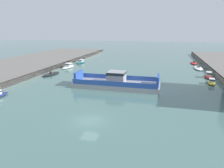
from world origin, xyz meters
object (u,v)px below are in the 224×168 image
at_px(moored_boat_near_right, 212,82).
at_px(moored_boat_upstream_b, 51,74).
at_px(moored_boat_mid_right, 81,62).
at_px(moored_boat_far_right, 68,66).
at_px(moored_boat_mid_left, 194,63).
at_px(moored_boat_far_left, 198,68).
at_px(moored_boat_upstream_a, 209,75).
at_px(chain_ferry, 116,83).

bearing_deg(moored_boat_near_right, moored_boat_upstream_b, -179.34).
bearing_deg(moored_boat_mid_right, moored_boat_far_right, -91.30).
xyz_separation_m(moored_boat_mid_left, moored_boat_upstream_b, (-43.21, -31.57, 0.03)).
bearing_deg(moored_boat_mid_left, moored_boat_far_right, -155.26).
relative_size(moored_boat_mid_right, moored_boat_far_right, 0.89).
height_order(moored_boat_mid_right, moored_boat_upstream_b, moored_boat_mid_right).
relative_size(moored_boat_far_left, moored_boat_upstream_a, 1.27).
bearing_deg(chain_ferry, moored_boat_far_right, 137.28).
distance_m(moored_boat_mid_right, moored_boat_far_left, 43.08).
xyz_separation_m(chain_ferry, moored_boat_far_left, (21.80, 28.49, -0.85)).
bearing_deg(moored_boat_upstream_b, moored_boat_upstream_a, 9.65).
xyz_separation_m(chain_ferry, moored_boat_upstream_a, (22.53, 15.68, -0.50)).
distance_m(moored_boat_far_right, moored_boat_upstream_a, 44.21).
relative_size(moored_boat_mid_right, moored_boat_far_left, 0.79).
distance_m(moored_boat_mid_left, moored_boat_upstream_a, 24.11).
bearing_deg(moored_boat_near_right, moored_boat_upstream_a, 85.04).
xyz_separation_m(moored_boat_mid_left, moored_boat_far_left, (0.01, -11.28, 0.02)).
xyz_separation_m(moored_boat_upstream_a, moored_boat_upstream_b, (-43.96, -7.48, -0.34)).
bearing_deg(moored_boat_upstream_b, moored_boat_mid_right, 89.53).
bearing_deg(moored_boat_upstream_a, moored_boat_near_right, -94.96).
bearing_deg(moored_boat_mid_right, moored_boat_mid_left, 12.30).
distance_m(moored_boat_mid_right, moored_boat_far_right, 10.56).
distance_m(chain_ferry, moored_boat_mid_left, 45.36).
height_order(moored_boat_mid_left, moored_boat_mid_right, moored_boat_mid_right).
distance_m(moored_boat_mid_left, moored_boat_far_right, 47.65).
height_order(moored_boat_near_right, moored_boat_upstream_b, moored_boat_near_right).
distance_m(chain_ferry, moored_boat_upstream_a, 27.45).
height_order(moored_boat_near_right, moored_boat_mid_right, moored_boat_near_right).
bearing_deg(moored_boat_far_right, moored_boat_mid_right, 88.70).
bearing_deg(moored_boat_far_right, chain_ferry, -42.72).
height_order(moored_boat_far_right, moored_boat_upstream_a, moored_boat_upstream_a).
bearing_deg(moored_boat_near_right, moored_boat_mid_right, 153.32).
bearing_deg(moored_boat_far_left, moored_boat_near_right, -89.63).
relative_size(moored_boat_mid_left, moored_boat_upstream_a, 1.14).
bearing_deg(moored_boat_mid_left, chain_ferry, -118.71).
bearing_deg(moored_boat_near_right, moored_boat_far_right, 165.62).
bearing_deg(moored_boat_mid_left, moored_boat_far_left, -89.95).
height_order(moored_boat_upstream_a, moored_boat_upstream_b, moored_boat_upstream_a).
xyz_separation_m(moored_boat_near_right, moored_boat_upstream_b, (-43.35, -0.50, -0.23)).
height_order(moored_boat_near_right, moored_boat_far_right, moored_boat_far_right).
height_order(moored_boat_near_right, moored_boat_mid_left, moored_boat_near_right).
bearing_deg(moored_boat_far_left, moored_boat_upstream_b, -154.85).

